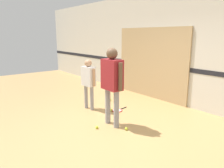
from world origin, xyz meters
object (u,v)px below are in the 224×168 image
(person_instructor, at_px, (112,79))
(racket_spare_on_floor, at_px, (118,110))
(tennis_ball_by_spare_racket, at_px, (111,110))
(tennis_ball_near_instructor, at_px, (97,127))
(person_student_left, at_px, (88,79))
(tennis_ball_stray_right, at_px, (126,129))
(tennis_ball_stray_left, at_px, (110,100))

(person_instructor, xyz_separation_m, racket_spare_on_floor, (-0.64, 0.70, -1.03))
(racket_spare_on_floor, relative_size, tennis_ball_by_spare_racket, 8.00)
(tennis_ball_by_spare_racket, bearing_deg, tennis_ball_near_instructor, -53.64)
(racket_spare_on_floor, distance_m, tennis_ball_near_instructor, 1.22)
(person_student_left, relative_size, tennis_ball_stray_right, 20.10)
(tennis_ball_stray_left, bearing_deg, person_student_left, -75.73)
(person_student_left, height_order, racket_spare_on_floor, person_student_left)
(tennis_ball_stray_right, bearing_deg, tennis_ball_by_spare_racket, 157.06)
(tennis_ball_stray_right, bearing_deg, racket_spare_on_floor, 148.70)
(tennis_ball_stray_left, distance_m, tennis_ball_stray_right, 2.10)
(racket_spare_on_floor, relative_size, tennis_ball_near_instructor, 8.00)
(tennis_ball_by_spare_racket, bearing_deg, person_student_left, -145.04)
(tennis_ball_near_instructor, bearing_deg, person_student_left, 154.59)
(person_instructor, distance_m, tennis_ball_by_spare_racket, 1.35)
(person_student_left, relative_size, tennis_ball_by_spare_racket, 20.10)
(tennis_ball_by_spare_racket, distance_m, tennis_ball_stray_right, 1.21)
(person_instructor, relative_size, racket_spare_on_floor, 3.19)
(tennis_ball_by_spare_racket, bearing_deg, person_instructor, -36.92)
(person_instructor, height_order, racket_spare_on_floor, person_instructor)
(tennis_ball_near_instructor, xyz_separation_m, tennis_ball_stray_left, (-1.40, 1.45, 0.00))
(tennis_ball_stray_left, xyz_separation_m, tennis_ball_stray_right, (1.84, -1.01, 0.00))
(person_instructor, bearing_deg, person_student_left, 172.73)
(person_student_left, xyz_separation_m, tennis_ball_near_instructor, (1.17, -0.56, -0.79))
(person_student_left, bearing_deg, tennis_ball_near_instructor, -32.22)
(person_student_left, bearing_deg, tennis_ball_stray_left, 97.46)
(racket_spare_on_floor, bearing_deg, tennis_ball_by_spare_racket, 146.45)
(person_student_left, xyz_separation_m, racket_spare_on_floor, (0.58, 0.51, -0.81))
(person_instructor, distance_m, tennis_ball_near_instructor, 1.08)
(person_student_left, distance_m, tennis_ball_stray_right, 1.80)
(person_instructor, relative_size, tennis_ball_stray_left, 25.50)
(tennis_ball_by_spare_racket, bearing_deg, tennis_ball_stray_right, -22.94)
(tennis_ball_near_instructor, bearing_deg, tennis_ball_stray_right, 44.82)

